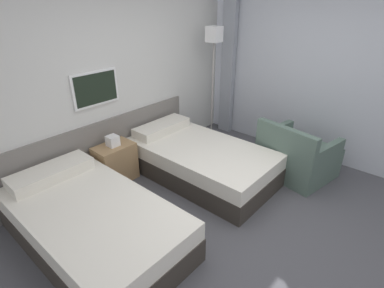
{
  "coord_description": "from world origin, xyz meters",
  "views": [
    {
      "loc": [
        -2.36,
        -1.26,
        2.31
      ],
      "look_at": [
        0.22,
        1.0,
        0.61
      ],
      "focal_mm": 28.0,
      "sensor_mm": 36.0,
      "label": 1
    }
  ],
  "objects_px": {
    "bed_near_window": "(200,160)",
    "nightstand": "(115,163)",
    "bed_near_door": "(92,222)",
    "floor_lamp": "(214,50)",
    "armchair": "(296,157)"
  },
  "relations": [
    {
      "from": "nightstand",
      "to": "floor_lamp",
      "type": "distance_m",
      "value": 2.3
    },
    {
      "from": "bed_near_window",
      "to": "floor_lamp",
      "type": "relative_size",
      "value": 1.06
    },
    {
      "from": "bed_near_door",
      "to": "armchair",
      "type": "distance_m",
      "value": 2.82
    },
    {
      "from": "bed_near_door",
      "to": "nightstand",
      "type": "distance_m",
      "value": 1.16
    },
    {
      "from": "armchair",
      "to": "bed_near_window",
      "type": "bearing_deg",
      "value": 53.09
    },
    {
      "from": "bed_near_window",
      "to": "nightstand",
      "type": "bearing_deg",
      "value": 137.68
    },
    {
      "from": "bed_near_door",
      "to": "armchair",
      "type": "height_order",
      "value": "armchair"
    },
    {
      "from": "floor_lamp",
      "to": "bed_near_door",
      "type": "bearing_deg",
      "value": -167.55
    },
    {
      "from": "bed_near_window",
      "to": "nightstand",
      "type": "xyz_separation_m",
      "value": [
        -0.86,
        0.78,
        0.03
      ]
    },
    {
      "from": "bed_near_window",
      "to": "floor_lamp",
      "type": "xyz_separation_m",
      "value": [
        1.05,
        0.61,
        1.3
      ]
    },
    {
      "from": "bed_near_window",
      "to": "floor_lamp",
      "type": "bearing_deg",
      "value": 30.14
    },
    {
      "from": "bed_near_door",
      "to": "floor_lamp",
      "type": "xyz_separation_m",
      "value": [
        2.77,
        0.61,
        1.3
      ]
    },
    {
      "from": "bed_near_window",
      "to": "nightstand",
      "type": "height_order",
      "value": "nightstand"
    },
    {
      "from": "nightstand",
      "to": "bed_near_door",
      "type": "bearing_deg",
      "value": -137.68
    },
    {
      "from": "bed_near_door",
      "to": "armchair",
      "type": "xyz_separation_m",
      "value": [
        2.64,
        -1.01,
        0.03
      ]
    }
  ]
}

